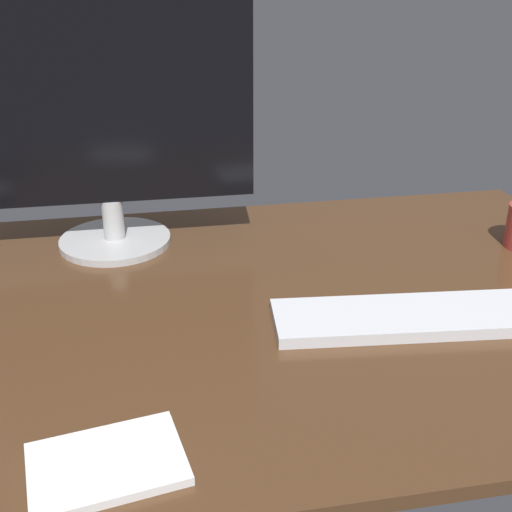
# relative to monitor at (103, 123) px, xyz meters

# --- Properties ---
(desk) EXTENTS (1.40, 0.84, 0.02)m
(desk) POSITION_rel_monitor_xyz_m (0.17, -0.27, -0.24)
(desk) COLOR #4C301C
(desk) RESTS_ON ground
(monitor) EXTENTS (0.52, 0.21, 0.43)m
(monitor) POSITION_rel_monitor_xyz_m (0.00, 0.00, 0.00)
(monitor) COLOR #BABABA
(monitor) RESTS_ON desk
(keyboard) EXTENTS (0.47, 0.16, 0.02)m
(keyboard) POSITION_rel_monitor_xyz_m (0.46, -0.37, -0.22)
(keyboard) COLOR silver
(keyboard) RESTS_ON desk
(notepad) EXTENTS (0.18, 0.14, 0.01)m
(notepad) POSITION_rel_monitor_xyz_m (-0.00, -0.59, -0.22)
(notepad) COLOR white
(notepad) RESTS_ON desk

